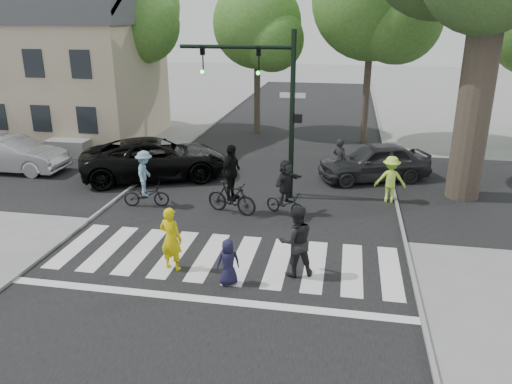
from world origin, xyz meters
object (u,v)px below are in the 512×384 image
(car_grey, at_px, (374,162))
(pedestrian_woman, at_px, (171,239))
(cyclist_mid, at_px, (231,186))
(car_silver, at_px, (12,154))
(pedestrian_child, at_px, (228,262))
(cyclist_left, at_px, (145,183))
(cyclist_right, at_px, (286,191))
(traffic_signal, at_px, (269,92))
(pedestrian_adult, at_px, (296,241))
(car_suv, at_px, (156,159))

(car_grey, bearing_deg, pedestrian_woman, -53.67)
(cyclist_mid, relative_size, car_silver, 0.52)
(pedestrian_child, distance_m, cyclist_left, 6.33)
(cyclist_right, xyz_separation_m, car_grey, (3.07, 4.45, -0.09))
(pedestrian_child, height_order, cyclist_left, cyclist_left)
(traffic_signal, xyz_separation_m, pedestrian_woman, (-1.60, -6.07, -3.02))
(pedestrian_child, height_order, cyclist_right, cyclist_right)
(traffic_signal, distance_m, cyclist_right, 3.57)
(pedestrian_child, xyz_separation_m, car_grey, (3.88, 9.36, 0.16))
(pedestrian_child, bearing_deg, car_silver, -58.85)
(pedestrian_adult, bearing_deg, traffic_signal, -94.56)
(car_suv, bearing_deg, pedestrian_adult, -160.25)
(car_silver, relative_size, car_grey, 1.03)
(cyclist_mid, bearing_deg, cyclist_right, 6.59)
(pedestrian_woman, relative_size, cyclist_right, 0.91)
(cyclist_right, bearing_deg, cyclist_mid, -173.41)
(car_suv, bearing_deg, car_grey, -104.01)
(cyclist_right, xyz_separation_m, car_suv, (-5.81, 3.06, -0.03))
(cyclist_left, relative_size, car_silver, 0.43)
(traffic_signal, bearing_deg, pedestrian_adult, -73.85)
(pedestrian_child, bearing_deg, pedestrian_adult, -178.54)
(car_suv, xyz_separation_m, car_grey, (8.88, 1.39, -0.06))
(pedestrian_woman, relative_size, cyclist_mid, 0.73)
(car_suv, relative_size, car_grey, 1.32)
(car_suv, distance_m, car_grey, 8.99)
(pedestrian_woman, bearing_deg, cyclist_mid, -85.97)
(traffic_signal, distance_m, pedestrian_child, 7.35)
(cyclist_left, bearing_deg, pedestrian_adult, -34.79)
(pedestrian_woman, height_order, car_grey, pedestrian_woman)
(traffic_signal, bearing_deg, pedestrian_child, -89.42)
(cyclist_left, xyz_separation_m, car_grey, (8.01, 4.58, -0.11))
(pedestrian_woman, bearing_deg, pedestrian_adult, -162.09)
(cyclist_left, relative_size, cyclist_right, 1.05)
(pedestrian_woman, relative_size, pedestrian_child, 1.45)
(pedestrian_child, xyz_separation_m, car_silver, (-11.43, 7.67, 0.16))
(cyclist_left, relative_size, cyclist_mid, 0.84)
(traffic_signal, relative_size, pedestrian_adult, 3.13)
(car_suv, xyz_separation_m, car_silver, (-6.43, -0.30, -0.06))
(traffic_signal, bearing_deg, car_silver, 174.49)
(pedestrian_adult, bearing_deg, pedestrian_child, 5.74)
(pedestrian_woman, bearing_deg, cyclist_right, -106.47)
(cyclist_left, height_order, car_suv, cyclist_left)
(pedestrian_child, bearing_deg, pedestrian_woman, -41.97)
(cyclist_mid, xyz_separation_m, car_suv, (-3.99, 3.27, -0.16))
(car_suv, height_order, car_silver, car_suv)
(pedestrian_woman, bearing_deg, cyclist_left, -47.18)
(pedestrian_adult, relative_size, car_suv, 0.32)
(pedestrian_child, distance_m, car_silver, 13.77)
(traffic_signal, bearing_deg, pedestrian_woman, -104.77)
(traffic_signal, bearing_deg, car_grey, 35.24)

